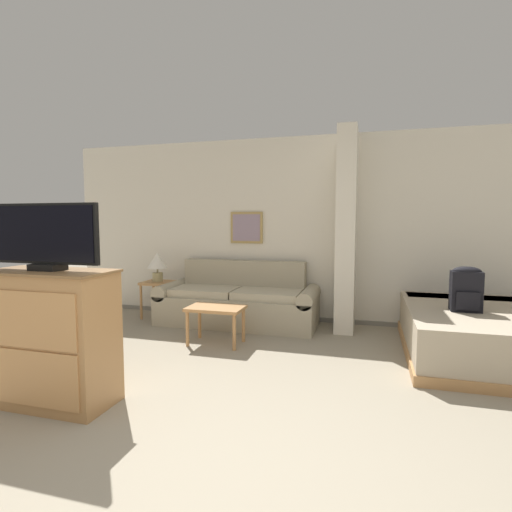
# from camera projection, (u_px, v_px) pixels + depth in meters

# --- Properties ---
(ground_plane) EXTENTS (20.00, 20.00, 0.00)m
(ground_plane) POSITION_uv_depth(u_px,v_px,m) (205.00, 493.00, 2.09)
(ground_plane) COLOR gray
(wall_back) EXTENTS (7.46, 0.16, 2.60)m
(wall_back) POSITION_uv_depth(u_px,v_px,m) (311.00, 230.00, 5.65)
(wall_back) COLOR silver
(wall_back) RESTS_ON ground_plane
(wall_partition_pillar) EXTENTS (0.24, 0.61, 2.60)m
(wall_partition_pillar) POSITION_uv_depth(u_px,v_px,m) (346.00, 231.00, 5.16)
(wall_partition_pillar) COLOR silver
(wall_partition_pillar) RESTS_ON ground_plane
(couch) EXTENTS (2.19, 0.84, 0.86)m
(couch) POSITION_uv_depth(u_px,v_px,m) (238.00, 302.00, 5.53)
(couch) COLOR tan
(couch) RESTS_ON ground_plane
(coffee_table) EXTENTS (0.64, 0.42, 0.44)m
(coffee_table) POSITION_uv_depth(u_px,v_px,m) (216.00, 312.00, 4.60)
(coffee_table) COLOR #B27F4C
(coffee_table) RESTS_ON ground_plane
(side_table) EXTENTS (0.41, 0.41, 0.54)m
(side_table) POSITION_uv_depth(u_px,v_px,m) (158.00, 288.00, 5.88)
(side_table) COLOR #B27F4C
(side_table) RESTS_ON ground_plane
(table_lamp) EXTENTS (0.29, 0.29, 0.43)m
(table_lamp) POSITION_uv_depth(u_px,v_px,m) (157.00, 262.00, 5.85)
(table_lamp) COLOR tan
(table_lamp) RESTS_ON side_table
(tv_dresser) EXTENTS (1.00, 0.47, 1.05)m
(tv_dresser) POSITION_uv_depth(u_px,v_px,m) (51.00, 337.00, 3.09)
(tv_dresser) COLOR #B27F4C
(tv_dresser) RESTS_ON ground_plane
(tv) EXTENTS (0.91, 0.16, 0.51)m
(tv) POSITION_uv_depth(u_px,v_px,m) (46.00, 237.00, 3.02)
(tv) COLOR black
(tv) RESTS_ON tv_dresser
(bed) EXTENTS (1.49, 1.98, 0.50)m
(bed) POSITION_uv_depth(u_px,v_px,m) (480.00, 333.00, 4.17)
(bed) COLOR #B27F4C
(bed) RESTS_ON ground_plane
(backpack) EXTENTS (0.29, 0.20, 0.46)m
(backpack) POSITION_uv_depth(u_px,v_px,m) (466.00, 288.00, 4.05)
(backpack) COLOR black
(backpack) RESTS_ON bed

